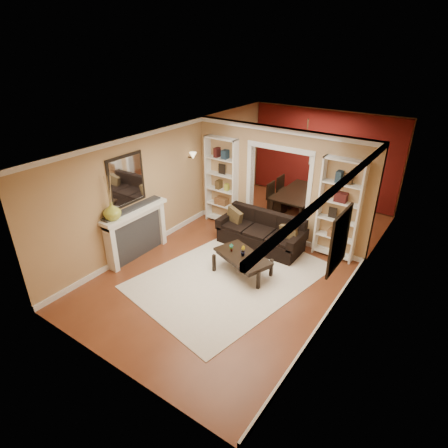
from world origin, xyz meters
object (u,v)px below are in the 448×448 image
Objects in this scene: bookshelf_left at (222,181)px; dining_table at (300,203)px; bookshelf_right at (339,210)px; sofa at (261,231)px; coffee_table at (242,265)px; fireplace at (137,233)px.

bookshelf_left is 1.26× the size of dining_table.
bookshelf_left is 3.10m from bookshelf_right.
bookshelf_right reaches higher than dining_table.
bookshelf_right is at bearing 0.00° from bookshelf_left.
sofa is 1.13× the size of dining_table.
fireplace is at bearing -142.99° from coffee_table.
sofa is at bearing 122.16° from coffee_table.
coffee_table is 3.49m from dining_table.
dining_table is (2.04, 4.20, -0.26)m from fireplace.
fireplace is (-3.64, -2.53, -0.57)m from bookshelf_right.
coffee_table is 2.71m from bookshelf_left.
coffee_table is 0.53× the size of bookshelf_right.
bookshelf_left is 1.35× the size of fireplace.
sofa reaches higher than coffee_table.
fireplace reaches higher than coffee_table.
coffee_table is 2.47m from fireplace.
bookshelf_left is at bearing 138.11° from dining_table.
fireplace is (-2.33, -0.72, 0.35)m from coffee_table.
bookshelf_left and bookshelf_right have the same top height.
fireplace is at bearing -145.20° from bookshelf_right.
sofa is 1.70× the size of coffee_table.
bookshelf_right is (1.58, 0.58, 0.75)m from sofa.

